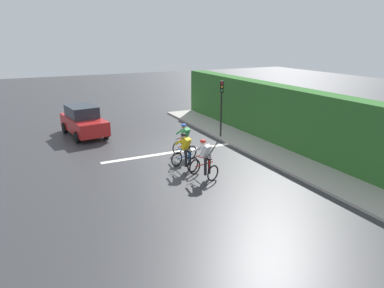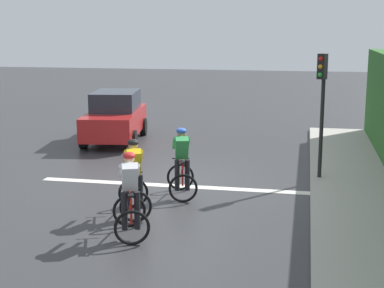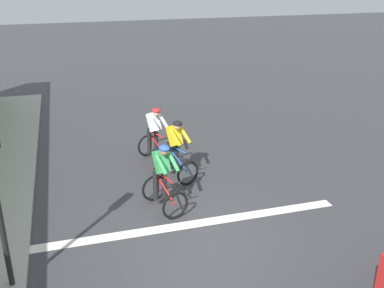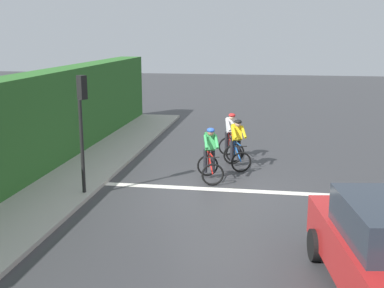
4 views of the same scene
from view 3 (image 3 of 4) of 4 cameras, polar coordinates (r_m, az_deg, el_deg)
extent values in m
plane|color=#333335|center=(9.84, 0.87, -11.63)|extent=(80.00, 80.00, 0.00)
cube|color=silver|center=(10.23, 0.07, -10.17)|extent=(7.00, 0.30, 0.01)
torus|color=black|center=(12.82, -3.32, -1.56)|extent=(0.66, 0.29, 0.68)
torus|color=black|center=(13.62, -5.68, -0.18)|extent=(0.66, 0.29, 0.68)
cylinder|color=red|center=(13.13, -4.57, 0.16)|extent=(0.38, 0.94, 0.51)
cylinder|color=red|center=(13.36, -5.27, 0.65)|extent=(0.04, 0.04, 0.55)
cylinder|color=red|center=(12.99, -4.48, 1.22)|extent=(0.29, 0.69, 0.04)
cube|color=black|center=(13.26, -5.31, 1.84)|extent=(0.17, 0.24, 0.04)
cylinder|color=black|center=(12.71, -3.62, 0.66)|extent=(0.41, 0.18, 0.03)
cube|color=white|center=(12.99, -4.89, 2.83)|extent=(0.42, 0.49, 0.57)
sphere|color=beige|center=(12.77, -4.57, 3.97)|extent=(0.20, 0.20, 0.20)
ellipsoid|color=red|center=(12.75, -4.58, 4.27)|extent=(0.32, 0.35, 0.14)
cylinder|color=black|center=(13.35, -4.60, 0.46)|extent=(0.12, 0.12, 0.74)
cylinder|color=black|center=(13.24, -5.48, 0.24)|extent=(0.12, 0.12, 0.74)
cylinder|color=white|center=(12.82, -3.62, 2.87)|extent=(0.25, 0.48, 0.37)
cylinder|color=white|center=(12.66, -4.83, 2.58)|extent=(0.25, 0.48, 0.37)
torus|color=black|center=(11.79, -0.53, -3.71)|extent=(0.66, 0.29, 0.68)
torus|color=black|center=(12.56, -3.24, -2.08)|extent=(0.66, 0.29, 0.68)
cylinder|color=#1E59B2|center=(12.07, -1.94, -1.79)|extent=(0.38, 0.94, 0.51)
cylinder|color=#1E59B2|center=(12.29, -2.75, -1.22)|extent=(0.04, 0.04, 0.55)
cylinder|color=#1E59B2|center=(11.92, -1.82, -0.66)|extent=(0.28, 0.69, 0.04)
cube|color=black|center=(12.18, -2.77, 0.05)|extent=(0.17, 0.24, 0.04)
cylinder|color=black|center=(11.66, -0.83, -1.32)|extent=(0.41, 0.17, 0.03)
cube|color=yellow|center=(11.91, -2.26, 1.10)|extent=(0.42, 0.49, 0.57)
sphere|color=tan|center=(11.68, -1.86, 2.30)|extent=(0.20, 0.20, 0.20)
ellipsoid|color=black|center=(11.66, -1.86, 2.63)|extent=(0.32, 0.34, 0.14)
cylinder|color=black|center=(12.29, -2.01, -1.43)|extent=(0.12, 0.12, 0.74)
cylinder|color=black|center=(12.17, -2.95, -1.69)|extent=(0.12, 0.12, 0.74)
cylinder|color=yellow|center=(11.76, -0.84, 1.11)|extent=(0.25, 0.48, 0.37)
cylinder|color=yellow|center=(11.59, -2.13, 0.78)|extent=(0.25, 0.48, 0.37)
torus|color=black|center=(10.28, -2.15, -7.83)|extent=(0.67, 0.25, 0.68)
torus|color=black|center=(11.07, -4.82, -5.59)|extent=(0.67, 0.25, 0.68)
cylinder|color=red|center=(10.56, -3.57, -5.48)|extent=(0.32, 0.96, 0.51)
cylinder|color=red|center=(10.79, -4.36, -4.72)|extent=(0.04, 0.04, 0.55)
cylinder|color=red|center=(10.39, -3.47, -4.24)|extent=(0.24, 0.70, 0.04)
cube|color=black|center=(10.66, -4.40, -3.30)|extent=(0.16, 0.24, 0.04)
cylinder|color=black|center=(10.13, -2.48, -5.13)|extent=(0.41, 0.15, 0.03)
cube|color=green|center=(10.37, -3.92, -2.21)|extent=(0.40, 0.48, 0.57)
sphere|color=#9E7051|center=(10.12, -3.55, -0.91)|extent=(0.20, 0.20, 0.20)
ellipsoid|color=#264CB2|center=(10.10, -3.56, -0.55)|extent=(0.31, 0.34, 0.14)
cylinder|color=black|center=(10.78, -3.53, -4.98)|extent=(0.12, 0.12, 0.74)
cylinder|color=black|center=(10.68, -4.66, -5.29)|extent=(0.12, 0.12, 0.74)
cylinder|color=green|center=(10.19, -2.37, -2.30)|extent=(0.22, 0.48, 0.37)
cylinder|color=green|center=(10.05, -3.95, -2.69)|extent=(0.22, 0.48, 0.37)
cylinder|color=black|center=(8.33, -23.11, -9.46)|extent=(0.10, 0.10, 2.70)
camera|label=1|loc=(25.48, 4.26, 22.39)|focal=32.42mm
camera|label=2|loc=(22.18, -19.28, 17.02)|focal=53.59mm
camera|label=4|loc=(6.45, 122.74, -21.47)|focal=45.79mm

